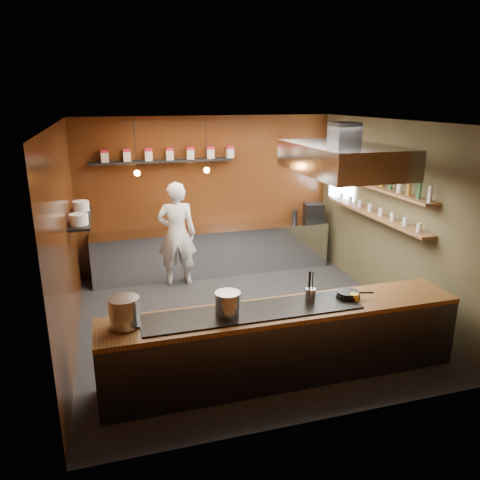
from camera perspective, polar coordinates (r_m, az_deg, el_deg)
name	(u,v)px	position (r m, az deg, el deg)	size (l,w,h in m)	color
floor	(246,319)	(7.41, 0.68, -9.66)	(5.00, 5.00, 0.00)	black
back_wall	(209,194)	(9.23, -3.85, 5.56)	(5.00, 5.00, 0.00)	#3F210B
left_wall	(66,241)	(6.61, -20.47, -0.13)	(5.00, 5.00, 0.00)	#3F210B
right_wall	(394,215)	(7.95, 18.24, 2.86)	(5.00, 5.00, 0.00)	#464127
ceiling	(246,122)	(6.63, 0.77, 14.19)	(5.00, 5.00, 0.00)	silver
window_pane	(342,175)	(9.27, 12.32, 7.77)	(1.00, 1.00, 0.00)	white
prep_counter	(213,250)	(9.18, -3.27, -1.27)	(4.60, 0.65, 0.90)	silver
pass_counter	(284,342)	(5.86, 5.34, -12.30)	(4.40, 0.72, 0.94)	#38383D
tin_shelf	(162,161)	(8.83, -9.53, 9.45)	(2.60, 0.26, 0.04)	black
plate_shelf	(81,219)	(7.55, -18.87, 2.48)	(0.30, 1.40, 0.04)	black
bottle_shelf_upper	(377,187)	(8.02, 16.37, 6.23)	(0.26, 2.80, 0.04)	brown
bottle_shelf_lower	(375,215)	(8.12, 16.10, 2.97)	(0.26, 2.80, 0.04)	brown
extractor_hood	(343,158)	(6.81, 12.44, 9.69)	(1.20, 2.00, 0.72)	#38383D
pendant_left	(137,170)	(8.13, -12.45, 8.32)	(0.10, 0.10, 0.95)	black
pendant_right	(207,167)	(8.30, -4.08, 8.84)	(0.10, 0.10, 0.95)	black
storage_tins	(170,154)	(8.83, -8.59, 10.36)	(2.43, 0.13, 0.22)	beige
plate_stacks	(80,212)	(7.53, -18.94, 3.22)	(0.26, 1.16, 0.16)	white
bottles	(378,178)	(8.00, 16.46, 7.21)	(0.06, 2.66, 0.24)	silver
wine_glasses	(375,210)	(8.10, 16.15, 3.55)	(0.07, 2.37, 0.13)	silver
stockpot_large	(124,312)	(5.27, -13.92, -8.49)	(0.33, 0.33, 0.33)	#B1B3B9
stockpot_small	(228,304)	(5.37, -1.50, -7.76)	(0.29, 0.29, 0.28)	#B5B8BD
utensil_crock	(310,295)	(5.79, 8.55, -6.64)	(0.13, 0.13, 0.16)	#B4B6BB
frying_pan	(348,294)	(6.01, 13.06, -6.46)	(0.46, 0.30, 0.07)	black
butter_jar	(354,297)	(5.95, 13.72, -6.82)	(0.11, 0.11, 0.10)	gold
espresso_machine	(313,212)	(9.66, 8.94, 3.36)	(0.36, 0.34, 0.36)	black
chef	(177,234)	(8.54, -7.72, 0.73)	(0.70, 0.46, 1.91)	white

